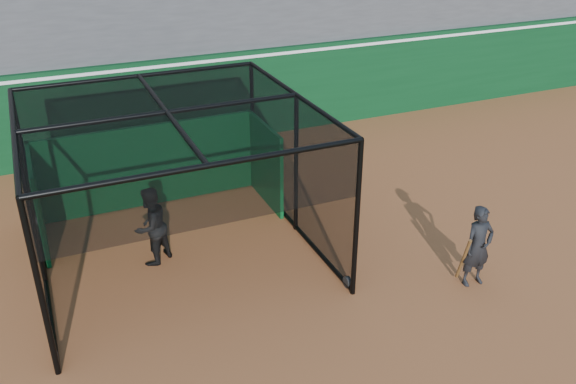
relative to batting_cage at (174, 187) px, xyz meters
name	(u,v)px	position (x,y,z in m)	size (l,w,h in m)	color
ground	(285,326)	(1.03, -2.89, -1.48)	(120.00, 120.00, 0.00)	#98532C
outfield_wall	(161,103)	(1.03, 5.61, -0.20)	(50.00, 0.50, 2.50)	#0A3819
batting_cage	(174,187)	(0.00, 0.00, 0.00)	(5.14, 5.11, 2.97)	black
batter	(151,226)	(-0.52, -0.06, -0.70)	(0.76, 0.60, 1.57)	black
on_deck_player	(478,247)	(4.71, -3.12, -0.70)	(0.62, 0.43, 1.57)	black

